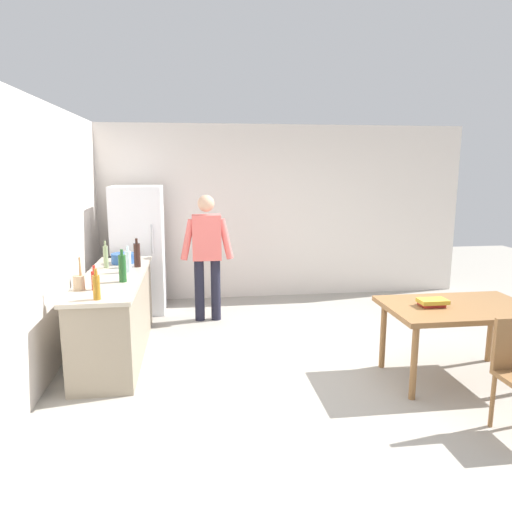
{
  "coord_description": "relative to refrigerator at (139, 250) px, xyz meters",
  "views": [
    {
      "loc": [
        -1.12,
        -4.38,
        2.07
      ],
      "look_at": [
        -0.37,
        1.21,
        0.99
      ],
      "focal_mm": 33.17,
      "sensor_mm": 36.0,
      "label": 1
    }
  ],
  "objects": [
    {
      "name": "refrigerator",
      "position": [
        0.0,
        0.0,
        0.0
      ],
      "size": [
        0.7,
        0.67,
        1.8
      ],
      "color": "white",
      "rests_on": "ground_plane"
    },
    {
      "name": "dining_table",
      "position": [
        3.3,
        -2.7,
        -0.23
      ],
      "size": [
        1.4,
        0.9,
        0.75
      ],
      "color": "olive",
      "rests_on": "ground_plane"
    },
    {
      "name": "bottle_wine_green",
      "position": [
        0.05,
        -1.92,
        0.15
      ],
      "size": [
        0.08,
        0.08,
        0.34
      ],
      "color": "#1E5123",
      "rests_on": "kitchen_counter"
    },
    {
      "name": "bottle_wine_dark",
      "position": [
        0.11,
        -1.19,
        0.15
      ],
      "size": [
        0.08,
        0.08,
        0.34
      ],
      "color": "black",
      "rests_on": "kitchen_counter"
    },
    {
      "name": "wall_left",
      "position": [
        -0.7,
        -2.2,
        0.45
      ],
      "size": [
        0.12,
        5.6,
        2.7
      ],
      "primitive_type": "cube",
      "color": "silver",
      "rests_on": "ground_plane"
    },
    {
      "name": "wall_back",
      "position": [
        1.9,
        0.6,
        0.45
      ],
      "size": [
        6.4,
        0.12,
        2.7
      ],
      "primitive_type": "cube",
      "color": "silver",
      "rests_on": "ground_plane"
    },
    {
      "name": "utensil_jar",
      "position": [
        -0.32,
        -2.2,
        0.08
      ],
      "size": [
        0.11,
        0.11,
        0.32
      ],
      "color": "tan",
      "rests_on": "kitchen_counter"
    },
    {
      "name": "bottle_sauce_red",
      "position": [
        -0.17,
        -2.21,
        0.1
      ],
      "size": [
        0.06,
        0.06,
        0.24
      ],
      "color": "#B22319",
      "rests_on": "kitchen_counter"
    },
    {
      "name": "bottle_water_clear",
      "position": [
        0.05,
        -1.48,
        0.13
      ],
      "size": [
        0.07,
        0.07,
        0.3
      ],
      "color": "silver",
      "rests_on": "kitchen_counter"
    },
    {
      "name": "ground_plane",
      "position": [
        1.9,
        -2.4,
        -0.9
      ],
      "size": [
        14.0,
        14.0,
        0.0
      ],
      "primitive_type": "plane",
      "color": "#9E998E"
    },
    {
      "name": "book_stack",
      "position": [
        3.03,
        -2.69,
        -0.11
      ],
      "size": [
        0.27,
        0.19,
        0.07
      ],
      "color": "#B22D28",
      "rests_on": "dining_table"
    },
    {
      "name": "cooking_pot",
      "position": [
        -0.08,
        -0.94,
        0.06
      ],
      "size": [
        0.4,
        0.28,
        0.12
      ],
      "color": "#285193",
      "rests_on": "kitchen_counter"
    },
    {
      "name": "bottle_oil_amber",
      "position": [
        -0.09,
        -2.57,
        0.12
      ],
      "size": [
        0.06,
        0.06,
        0.28
      ],
      "color": "#996619",
      "rests_on": "kitchen_counter"
    },
    {
      "name": "bottle_vinegar_tall",
      "position": [
        -0.24,
        -1.2,
        0.14
      ],
      "size": [
        0.06,
        0.06,
        0.32
      ],
      "color": "gray",
      "rests_on": "kitchen_counter"
    },
    {
      "name": "kitchen_counter",
      "position": [
        -0.1,
        -1.6,
        -0.45
      ],
      "size": [
        0.64,
        2.2,
        0.9
      ],
      "color": "gray",
      "rests_on": "ground_plane"
    },
    {
      "name": "person",
      "position": [
        0.95,
        -0.55,
        0.08
      ],
      "size": [
        0.7,
        0.22,
        1.7
      ],
      "color": "#1E1E2D",
      "rests_on": "ground_plane"
    }
  ]
}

